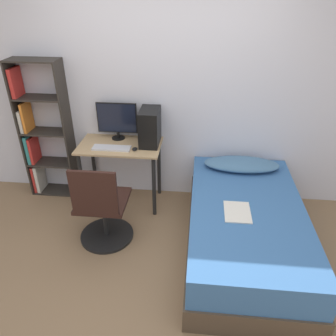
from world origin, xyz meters
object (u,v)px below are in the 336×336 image
object	(u,v)px
bookshelf	(40,135)
office_chair	(103,212)
bed	(245,229)
pc_tower	(150,127)
monitor	(117,119)
keyboard	(112,148)

from	to	relation	value
bookshelf	office_chair	world-z (taller)	bookshelf
bed	pc_tower	bearing A→B (deg)	143.13
monitor	keyboard	bearing A→B (deg)	-92.15
bookshelf	pc_tower	bearing A→B (deg)	-2.90
office_chair	bed	bearing A→B (deg)	0.33
office_chair	keyboard	world-z (taller)	office_chair
office_chair	monitor	bearing A→B (deg)	90.99
bookshelf	keyboard	size ratio (longest dim) A/B	3.96
monitor	keyboard	world-z (taller)	monitor
bed	keyboard	size ratio (longest dim) A/B	4.65
office_chair	bed	size ratio (longest dim) A/B	0.48
monitor	pc_tower	world-z (taller)	monitor
monitor	pc_tower	distance (m)	0.41
keyboard	office_chair	bearing A→B (deg)	-87.55
office_chair	keyboard	xyz separation A→B (m)	(-0.03, 0.61, 0.42)
monitor	pc_tower	size ratio (longest dim) A/B	1.15
bed	bookshelf	bearing A→B (deg)	160.41
bookshelf	office_chair	distance (m)	1.36
bookshelf	bed	bearing A→B (deg)	-19.59
office_chair	monitor	world-z (taller)	monitor
bed	keyboard	bearing A→B (deg)	157.51
keyboard	monitor	bearing A→B (deg)	87.85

